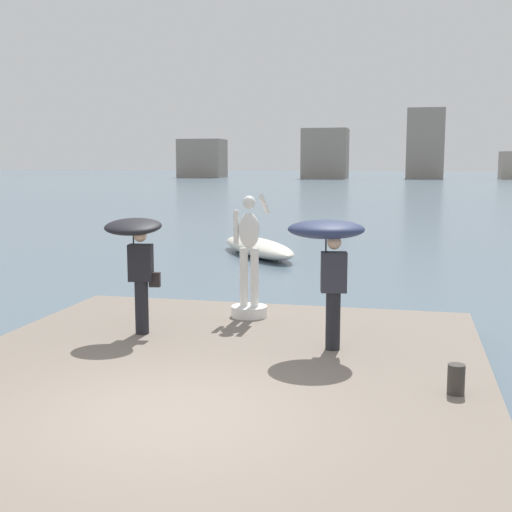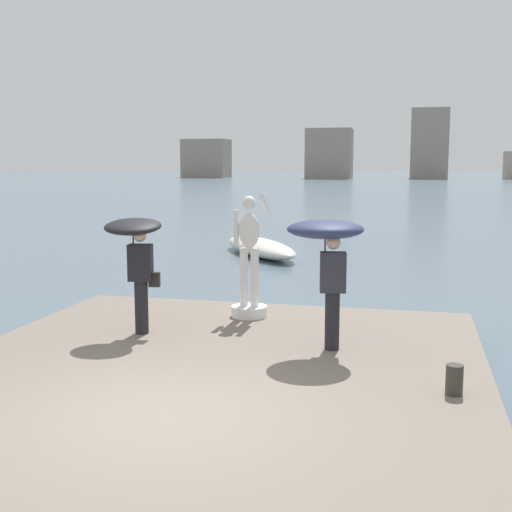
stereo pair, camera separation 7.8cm
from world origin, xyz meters
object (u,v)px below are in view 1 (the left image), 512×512
Objects in this scene: onlooker_left at (136,247)px; onlooker_right at (328,243)px; statue_white_figure at (249,269)px; boat_near at (258,247)px; mooring_bollard at (456,379)px.

onlooker_right is (3.14, -0.23, 0.17)m from onlooker_left.
boat_near is at bearing 101.96° from statue_white_figure.
statue_white_figure is at bearing 132.08° from onlooker_right.
onlooker_left is at bearing -86.49° from boat_near.
onlooker_left is 0.99× the size of onlooker_right.
statue_white_figure is 2.25m from onlooker_left.
statue_white_figure is 0.45× the size of boat_near.
statue_white_figure is 6.04× the size of mooring_bollard.
statue_white_figure reaches higher than onlooker_right.
boat_near is (-3.89, 12.45, -1.72)m from onlooker_right.
statue_white_figure is 10.92m from boat_near.
statue_white_figure is 1.15× the size of onlooker_right.
mooring_bollard is (3.42, -3.46, -0.70)m from statue_white_figure.
boat_near is (-2.25, 10.64, -0.99)m from statue_white_figure.
statue_white_figure reaches higher than mooring_bollard.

